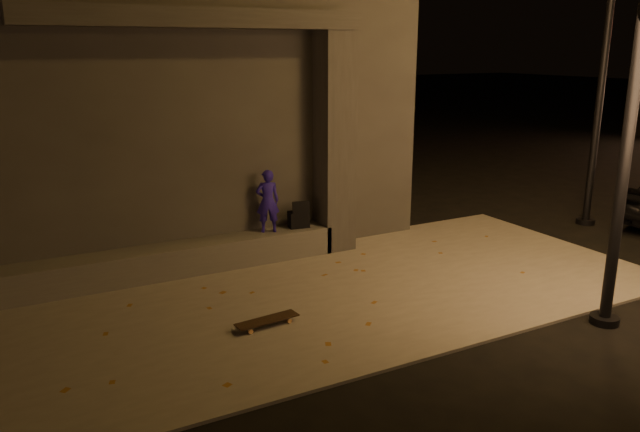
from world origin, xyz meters
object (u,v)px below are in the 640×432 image
skateboarder (268,201)px  skateboard (267,320)px  column (334,143)px  backpack (299,218)px

skateboarder → skateboard: bearing=81.4°
skateboarder → skateboard: size_ratio=1.23×
column → backpack: (-0.67, 0.00, -1.19)m
skateboard → skateboarder: bearing=60.4°
column → skateboard: size_ratio=4.32×
skateboarder → backpack: 0.65m
skateboarder → column: bearing=-164.4°
skateboarder → skateboard: skateboarder is taller
backpack → skateboard: size_ratio=0.56×
column → skateboarder: bearing=180.0°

